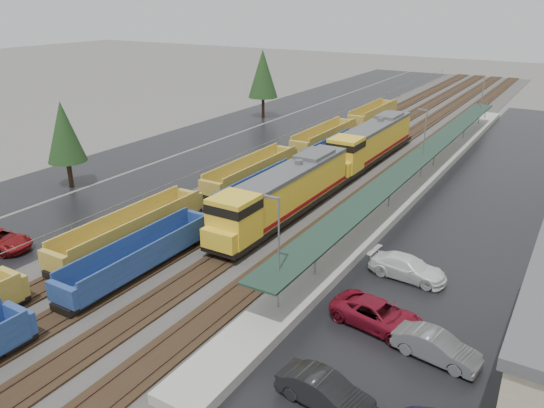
% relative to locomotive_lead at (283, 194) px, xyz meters
% --- Properties ---
extents(ballast_strip, '(20.00, 160.00, 0.08)m').
position_rel_locomotive_lead_xyz_m(ballast_strip, '(-2.00, 26.54, -2.49)').
color(ballast_strip, '#302D2B').
rests_on(ballast_strip, ground).
extents(trackbed, '(14.60, 160.00, 0.22)m').
position_rel_locomotive_lead_xyz_m(trackbed, '(-2.00, 26.54, -2.37)').
color(trackbed, black).
rests_on(trackbed, ground).
extents(west_parking_lot, '(10.00, 160.00, 0.02)m').
position_rel_locomotive_lead_xyz_m(west_parking_lot, '(-17.00, 26.54, -2.52)').
color(west_parking_lot, black).
rests_on(west_parking_lot, ground).
extents(west_road, '(9.00, 160.00, 0.02)m').
position_rel_locomotive_lead_xyz_m(west_road, '(-27.00, 26.54, -2.52)').
color(west_road, black).
rests_on(west_road, ground).
extents(east_commuter_lot, '(16.00, 100.00, 0.02)m').
position_rel_locomotive_lead_xyz_m(east_commuter_lot, '(17.00, 16.54, -2.52)').
color(east_commuter_lot, black).
rests_on(east_commuter_lot, ground).
extents(station_platform, '(3.00, 80.00, 8.00)m').
position_rel_locomotive_lead_xyz_m(station_platform, '(7.50, 16.54, -1.79)').
color(station_platform, '#9E9B93').
rests_on(station_platform, ground).
extents(chainlink_fence, '(0.08, 160.04, 2.02)m').
position_rel_locomotive_lead_xyz_m(chainlink_fence, '(-11.50, 24.98, -0.92)').
color(chainlink_fence, gray).
rests_on(chainlink_fence, ground).
extents(tree_west_near, '(3.96, 3.96, 9.00)m').
position_rel_locomotive_lead_xyz_m(tree_west_near, '(-24.00, -3.46, 3.29)').
color(tree_west_near, '#332316').
rests_on(tree_west_near, ground).
extents(tree_west_far, '(4.84, 4.84, 11.00)m').
position_rel_locomotive_lead_xyz_m(tree_west_far, '(-25.00, 36.54, 4.60)').
color(tree_west_far, '#332316').
rests_on(tree_west_far, ground).
extents(locomotive_lead, '(3.20, 21.09, 4.77)m').
position_rel_locomotive_lead_xyz_m(locomotive_lead, '(0.00, 0.00, 0.00)').
color(locomotive_lead, black).
rests_on(locomotive_lead, ground).
extents(locomotive_trail, '(3.20, 21.09, 4.77)m').
position_rel_locomotive_lead_xyz_m(locomotive_trail, '(0.00, 21.00, 0.00)').
color(locomotive_trail, black).
rests_on(locomotive_trail, ground).
extents(well_string_yellow, '(2.66, 104.44, 2.36)m').
position_rel_locomotive_lead_xyz_m(well_string_yellow, '(-8.00, -1.59, -1.35)').
color(well_string_yellow, '#A68B2E').
rests_on(well_string_yellow, ground).
extents(well_string_blue, '(2.54, 80.77, 2.25)m').
position_rel_locomotive_lead_xyz_m(well_string_blue, '(-4.00, -13.49, -1.39)').
color(well_string_blue, navy).
rests_on(well_string_blue, ground).
extents(parked_car_east_a, '(2.25, 5.11, 1.63)m').
position_rel_locomotive_lead_xyz_m(parked_car_east_a, '(13.38, -18.97, -1.71)').
color(parked_car_east_a, black).
rests_on(parked_car_east_a, ground).
extents(parked_car_east_b, '(3.63, 6.23, 1.63)m').
position_rel_locomotive_lead_xyz_m(parked_car_east_b, '(13.22, -11.29, -1.71)').
color(parked_car_east_b, maroon).
rests_on(parked_car_east_b, ground).
extents(parked_car_east_c, '(2.61, 5.68, 1.61)m').
position_rel_locomotive_lead_xyz_m(parked_car_east_c, '(12.84, -4.48, -1.72)').
color(parked_car_east_c, white).
rests_on(parked_car_east_c, ground).
extents(parked_car_east_e, '(2.35, 4.99, 1.58)m').
position_rel_locomotive_lead_xyz_m(parked_car_east_e, '(17.06, -12.59, -1.74)').
color(parked_car_east_e, slate).
rests_on(parked_car_east_e, ground).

